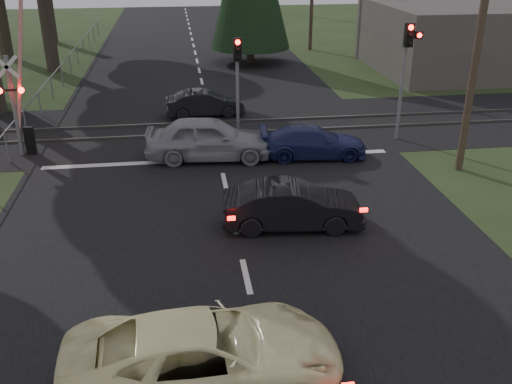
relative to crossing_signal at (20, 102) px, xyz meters
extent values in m
plane|color=#26391A|center=(7.27, -9.79, -2.06)|extent=(120.00, 120.00, 0.00)
cube|color=black|center=(7.27, 0.21, -2.05)|extent=(14.00, 100.00, 0.01)
cube|color=black|center=(7.27, 2.21, -2.05)|extent=(120.00, 8.00, 0.01)
cube|color=silver|center=(7.27, -1.59, -2.05)|extent=(13.00, 0.35, 0.00)
cube|color=#59544C|center=(7.27, 1.41, -2.01)|extent=(120.00, 0.12, 0.10)
cube|color=#59544C|center=(7.27, 3.01, -2.01)|extent=(120.00, 0.12, 0.10)
cylinder|color=slate|center=(-0.23, 0.01, -0.16)|extent=(0.18, 0.18, 3.80)
cube|color=white|center=(-0.23, -0.09, 1.34)|extent=(0.88, 0.03, 0.88)
cube|color=white|center=(-0.23, -0.09, 1.34)|extent=(0.88, 0.03, 0.88)
cube|color=black|center=(-0.23, -0.07, 0.49)|extent=(0.90, 0.06, 0.06)
sphere|color=#FF0C07|center=(0.15, -0.14, 0.49)|extent=(0.22, 0.22, 0.22)
cube|color=black|center=(0.12, 0.01, -1.51)|extent=(0.35, 0.25, 1.10)
cube|color=red|center=(0.32, 0.01, 1.94)|extent=(1.16, 0.10, 5.93)
cylinder|color=slate|center=(14.77, -0.19, -0.16)|extent=(0.14, 0.14, 3.80)
cube|color=black|center=(14.77, -0.37, 2.19)|extent=(0.32, 0.24, 0.90)
sphere|color=#FF0C07|center=(14.77, -0.50, 2.49)|extent=(0.20, 0.20, 0.20)
sphere|color=black|center=(14.77, -0.50, 2.19)|extent=(0.18, 0.18, 0.18)
sphere|color=black|center=(14.77, -0.50, 1.89)|extent=(0.18, 0.18, 0.18)
cube|color=black|center=(15.15, -0.37, 2.19)|extent=(0.28, 0.22, 0.28)
sphere|color=#FF0C07|center=(15.15, -0.49, 2.19)|extent=(0.18, 0.18, 0.18)
cylinder|color=slate|center=(8.27, 1.01, -0.46)|extent=(0.14, 0.14, 3.20)
cube|color=black|center=(8.27, 0.83, 1.59)|extent=(0.32, 0.24, 0.90)
sphere|color=#FF0C07|center=(8.27, 0.70, 1.89)|extent=(0.20, 0.20, 0.20)
sphere|color=black|center=(8.27, 0.70, 1.59)|extent=(0.18, 0.18, 0.18)
sphere|color=black|center=(8.27, 0.70, 1.29)|extent=(0.18, 0.18, 0.18)
cylinder|color=#4C3D2D|center=(15.77, -3.79, 2.44)|extent=(0.26, 0.26, 9.00)
cylinder|color=#473D33|center=(-1.73, 15.21, 0.64)|extent=(0.80, 0.80, 5.40)
cylinder|color=#473D33|center=(-3.73, 26.21, 0.64)|extent=(0.80, 0.80, 5.40)
cylinder|color=#473D33|center=(10.77, 16.21, -1.06)|extent=(0.50, 0.50, 2.00)
cube|color=#59514C|center=(25.27, 12.21, -0.06)|extent=(14.00, 10.00, 4.00)
imported|color=#F8F1B2|center=(6.05, -13.41, -1.34)|extent=(5.24, 2.61, 1.43)
imported|color=black|center=(8.92, -7.33, -1.40)|extent=(4.11, 1.75, 1.32)
imported|color=gray|center=(6.91, -1.44, -1.25)|extent=(4.87, 2.33, 1.61)
imported|color=navy|center=(10.83, -1.78, -1.47)|extent=(4.18, 1.96, 1.18)
imported|color=black|center=(7.07, 4.23, -1.46)|extent=(3.67, 1.44, 1.19)
camera|label=1|loc=(5.85, -21.74, 5.66)|focal=40.00mm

